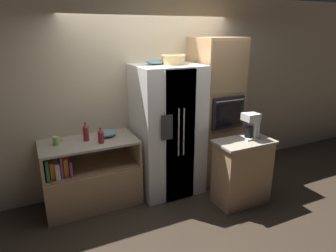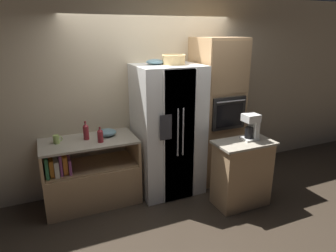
# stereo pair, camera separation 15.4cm
# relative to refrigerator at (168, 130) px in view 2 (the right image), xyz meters

# --- Properties ---
(ground_plane) EXTENTS (20.00, 20.00, 0.00)m
(ground_plane) POSITION_rel_refrigerator_xyz_m (-0.08, -0.08, -0.93)
(ground_plane) COLOR #382D23
(wall_back) EXTENTS (12.00, 0.06, 2.80)m
(wall_back) POSITION_rel_refrigerator_xyz_m (-0.08, 0.43, 0.47)
(wall_back) COLOR beige
(wall_back) RESTS_ON ground_plane
(counter_left) EXTENTS (1.24, 0.65, 0.92)m
(counter_left) POSITION_rel_refrigerator_xyz_m (-1.14, 0.07, -0.59)
(counter_left) COLOR tan
(counter_left) RESTS_ON ground_plane
(refrigerator) EXTENTS (0.90, 0.82, 1.86)m
(refrigerator) POSITION_rel_refrigerator_xyz_m (0.00, 0.00, 0.00)
(refrigerator) COLOR white
(refrigerator) RESTS_ON ground_plane
(wall_oven) EXTENTS (0.66, 0.73, 2.21)m
(wall_oven) POSITION_rel_refrigerator_xyz_m (0.83, 0.06, 0.18)
(wall_oven) COLOR tan
(wall_oven) RESTS_ON ground_plane
(island_counter) EXTENTS (0.78, 0.45, 0.91)m
(island_counter) POSITION_rel_refrigerator_xyz_m (0.74, -0.80, -0.47)
(island_counter) COLOR tan
(island_counter) RESTS_ON ground_plane
(wicker_basket) EXTENTS (0.33, 0.33, 0.13)m
(wicker_basket) POSITION_rel_refrigerator_xyz_m (0.09, 0.01, 1.00)
(wicker_basket) COLOR tan
(wicker_basket) RESTS_ON refrigerator
(fruit_bowl) EXTENTS (0.24, 0.24, 0.07)m
(fruit_bowl) POSITION_rel_refrigerator_xyz_m (-0.15, 0.11, 0.96)
(fruit_bowl) COLOR #668C99
(fruit_bowl) RESTS_ON refrigerator
(bottle_tall) EXTENTS (0.07, 0.07, 0.20)m
(bottle_tall) POSITION_rel_refrigerator_xyz_m (-0.98, -0.07, 0.08)
(bottle_tall) COLOR maroon
(bottle_tall) RESTS_ON counter_left
(bottle_short) EXTENTS (0.07, 0.07, 0.25)m
(bottle_short) POSITION_rel_refrigerator_xyz_m (-1.13, 0.11, 0.10)
(bottle_short) COLOR maroon
(bottle_short) RESTS_ON counter_left
(mug) EXTENTS (0.12, 0.08, 0.11)m
(mug) POSITION_rel_refrigerator_xyz_m (-1.51, 0.11, 0.04)
(mug) COLOR #B2D166
(mug) RESTS_ON counter_left
(mixing_bowl) EXTENTS (0.25, 0.25, 0.09)m
(mixing_bowl) POSITION_rel_refrigerator_xyz_m (-0.85, 0.15, 0.04)
(mixing_bowl) COLOR #668C99
(mixing_bowl) RESTS_ON counter_left
(coffee_maker) EXTENTS (0.20, 0.18, 0.35)m
(coffee_maker) POSITION_rel_refrigerator_xyz_m (0.87, -0.75, 0.18)
(coffee_maker) COLOR white
(coffee_maker) RESTS_ON island_counter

